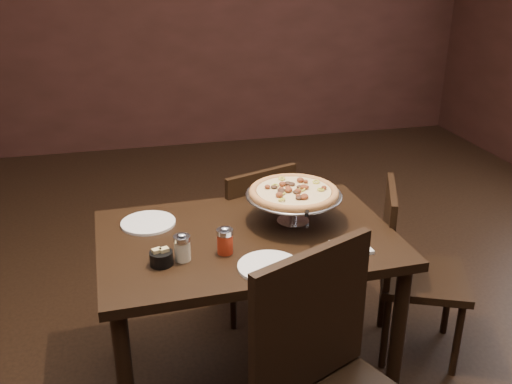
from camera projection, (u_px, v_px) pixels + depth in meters
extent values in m
cube|color=black|center=(250.00, 378.00, 2.65)|extent=(6.00, 7.00, 0.02)
cube|color=black|center=(163.00, 0.00, 5.23)|extent=(6.00, 0.02, 2.80)
cube|color=black|center=(247.00, 239.00, 2.34)|extent=(1.22, 0.84, 0.04)
cylinder|color=black|center=(397.00, 342.00, 2.32)|extent=(0.06, 0.06, 0.71)
cylinder|color=black|center=(117.00, 292.00, 2.66)|extent=(0.06, 0.06, 0.71)
cylinder|color=black|center=(333.00, 261.00, 2.92)|extent=(0.06, 0.06, 0.71)
cylinder|color=#B3B3BA|center=(293.00, 221.00, 2.44)|extent=(0.14, 0.14, 0.01)
cylinder|color=#B3B3BA|center=(293.00, 209.00, 2.42)|extent=(0.03, 0.03, 0.11)
cylinder|color=#B3B3BA|center=(294.00, 196.00, 2.40)|extent=(0.10, 0.10, 0.01)
cylinder|color=gray|center=(294.00, 195.00, 2.39)|extent=(0.40, 0.40, 0.01)
torus|color=gray|center=(294.00, 195.00, 2.39)|extent=(0.41, 0.41, 0.01)
cylinder|color=#9D5F2F|center=(294.00, 193.00, 2.39)|extent=(0.37, 0.37, 0.01)
torus|color=#9D5F2F|center=(294.00, 192.00, 2.39)|extent=(0.38, 0.38, 0.03)
cylinder|color=#E2B97C|center=(294.00, 191.00, 2.39)|extent=(0.31, 0.31, 0.01)
cylinder|color=beige|center=(182.00, 250.00, 2.13)|extent=(0.06, 0.06, 0.08)
cylinder|color=#B3B3BA|center=(182.00, 238.00, 2.11)|extent=(0.06, 0.06, 0.02)
ellipsoid|color=#B3B3BA|center=(182.00, 235.00, 2.10)|extent=(0.03, 0.03, 0.01)
cylinder|color=maroon|center=(225.00, 244.00, 2.18)|extent=(0.06, 0.06, 0.08)
cylinder|color=#B3B3BA|center=(225.00, 232.00, 2.16)|extent=(0.06, 0.06, 0.02)
ellipsoid|color=#B3B3BA|center=(225.00, 228.00, 2.15)|extent=(0.03, 0.03, 0.01)
cylinder|color=black|center=(161.00, 258.00, 2.10)|extent=(0.09, 0.09, 0.05)
cube|color=#D5BD7B|center=(157.00, 256.00, 2.09)|extent=(0.04, 0.03, 0.06)
cube|color=#D5BD7B|center=(164.00, 255.00, 2.10)|extent=(0.04, 0.03, 0.06)
cube|color=white|center=(351.00, 247.00, 2.22)|extent=(0.14, 0.14, 0.01)
cylinder|color=white|center=(148.00, 223.00, 2.42)|extent=(0.23, 0.23, 0.01)
cylinder|color=white|center=(269.00, 266.00, 2.09)|extent=(0.23, 0.23, 0.01)
cone|color=#B3B3BA|center=(307.00, 211.00, 2.24)|extent=(0.13, 0.13, 0.00)
cylinder|color=black|center=(307.00, 210.00, 2.24)|extent=(0.05, 0.10, 0.02)
cube|color=black|center=(242.00, 239.00, 3.03)|extent=(0.51, 0.51, 0.04)
cube|color=black|center=(261.00, 211.00, 2.80)|extent=(0.38, 0.16, 0.42)
cylinder|color=black|center=(251.00, 253.00, 3.32)|extent=(0.03, 0.03, 0.39)
cylinder|color=black|center=(203.00, 269.00, 3.16)|extent=(0.03, 0.03, 0.39)
cylinder|color=black|center=(284.00, 278.00, 3.08)|extent=(0.03, 0.03, 0.39)
cylinder|color=black|center=(233.00, 296.00, 2.91)|extent=(0.03, 0.03, 0.39)
cube|color=black|center=(311.00, 320.00, 1.78)|extent=(0.44, 0.22, 0.49)
cube|color=black|center=(423.00, 278.00, 2.67)|extent=(0.52, 0.52, 0.04)
cube|color=black|center=(388.00, 230.00, 2.61)|extent=(0.18, 0.38, 0.42)
cylinder|color=black|center=(457.00, 340.00, 2.59)|extent=(0.03, 0.03, 0.39)
cylinder|color=black|center=(448.00, 300.00, 2.88)|extent=(0.03, 0.03, 0.39)
cylinder|color=black|center=(385.00, 332.00, 2.64)|extent=(0.03, 0.03, 0.39)
cylinder|color=black|center=(383.00, 294.00, 2.93)|extent=(0.03, 0.03, 0.39)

